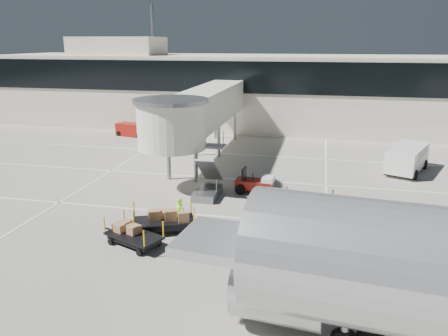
{
  "coord_description": "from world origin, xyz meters",
  "views": [
    {
      "loc": [
        5.32,
        -20.27,
        9.51
      ],
      "look_at": [
        -0.3,
        4.93,
        2.0
      ],
      "focal_mm": 35.0,
      "sensor_mm": 36.0,
      "label": 1
    }
  ],
  "objects_px": {
    "minivan": "(408,156)",
    "belt_loader": "(133,130)",
    "box_cart_near": "(134,236)",
    "suitcase_cart": "(309,206)",
    "baggage_tug": "(255,184)",
    "ground_worker": "(180,213)",
    "box_cart_far": "(165,222)"
  },
  "relations": [
    {
      "from": "box_cart_far",
      "to": "minivan",
      "type": "height_order",
      "value": "minivan"
    },
    {
      "from": "box_cart_near",
      "to": "minivan",
      "type": "bearing_deg",
      "value": 70.3
    },
    {
      "from": "minivan",
      "to": "belt_loader",
      "type": "distance_m",
      "value": 26.68
    },
    {
      "from": "suitcase_cart",
      "to": "box_cart_near",
      "type": "distance_m",
      "value": 10.06
    },
    {
      "from": "box_cart_far",
      "to": "suitcase_cart",
      "type": "bearing_deg",
      "value": 6.77
    },
    {
      "from": "minivan",
      "to": "suitcase_cart",
      "type": "bearing_deg",
      "value": -101.65
    },
    {
      "from": "box_cart_near",
      "to": "suitcase_cart",
      "type": "bearing_deg",
      "value": 59.92
    },
    {
      "from": "suitcase_cart",
      "to": "belt_loader",
      "type": "distance_m",
      "value": 25.72
    },
    {
      "from": "belt_loader",
      "to": "box_cart_near",
      "type": "bearing_deg",
      "value": -52.17
    },
    {
      "from": "box_cart_near",
      "to": "belt_loader",
      "type": "relative_size",
      "value": 0.91
    },
    {
      "from": "minivan",
      "to": "belt_loader",
      "type": "relative_size",
      "value": 1.43
    },
    {
      "from": "suitcase_cart",
      "to": "ground_worker",
      "type": "distance_m",
      "value": 7.48
    },
    {
      "from": "ground_worker",
      "to": "minivan",
      "type": "distance_m",
      "value": 19.34
    },
    {
      "from": "suitcase_cart",
      "to": "box_cart_near",
      "type": "height_order",
      "value": "box_cart_near"
    },
    {
      "from": "ground_worker",
      "to": "belt_loader",
      "type": "relative_size",
      "value": 0.43
    },
    {
      "from": "suitcase_cart",
      "to": "ground_worker",
      "type": "bearing_deg",
      "value": -152.37
    },
    {
      "from": "baggage_tug",
      "to": "belt_loader",
      "type": "relative_size",
      "value": 0.65
    },
    {
      "from": "box_cart_far",
      "to": "minivan",
      "type": "xyz_separation_m",
      "value": [
        14.14,
        14.4,
        0.6
      ]
    },
    {
      "from": "belt_loader",
      "to": "ground_worker",
      "type": "bearing_deg",
      "value": -46.65
    },
    {
      "from": "box_cart_near",
      "to": "box_cart_far",
      "type": "bearing_deg",
      "value": 89.45
    },
    {
      "from": "ground_worker",
      "to": "suitcase_cart",
      "type": "bearing_deg",
      "value": 42.59
    },
    {
      "from": "baggage_tug",
      "to": "ground_worker",
      "type": "bearing_deg",
      "value": -111.6
    },
    {
      "from": "box_cart_near",
      "to": "ground_worker",
      "type": "xyz_separation_m",
      "value": [
        1.45,
        2.52,
        0.28
      ]
    },
    {
      "from": "baggage_tug",
      "to": "minivan",
      "type": "distance_m",
      "value": 12.8
    },
    {
      "from": "suitcase_cart",
      "to": "belt_loader",
      "type": "height_order",
      "value": "belt_loader"
    },
    {
      "from": "box_cart_near",
      "to": "belt_loader",
      "type": "xyz_separation_m",
      "value": [
        -10.64,
        23.76,
        0.12
      ]
    },
    {
      "from": "box_cart_near",
      "to": "minivan",
      "type": "distance_m",
      "value": 22.17
    },
    {
      "from": "box_cart_far",
      "to": "minivan",
      "type": "bearing_deg",
      "value": 22.38
    },
    {
      "from": "box_cart_near",
      "to": "baggage_tug",
      "type": "bearing_deg",
      "value": 86.41
    },
    {
      "from": "box_cart_near",
      "to": "box_cart_far",
      "type": "relative_size",
      "value": 0.9
    },
    {
      "from": "suitcase_cart",
      "to": "minivan",
      "type": "bearing_deg",
      "value": 55.14
    },
    {
      "from": "suitcase_cart",
      "to": "box_cart_far",
      "type": "distance_m",
      "value": 8.29
    }
  ]
}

